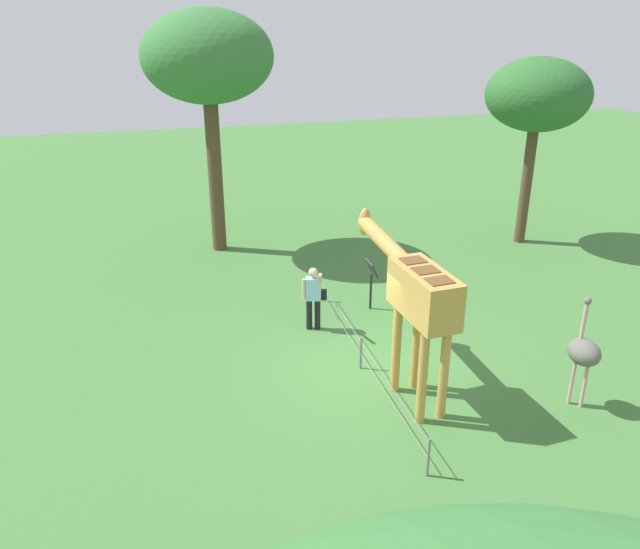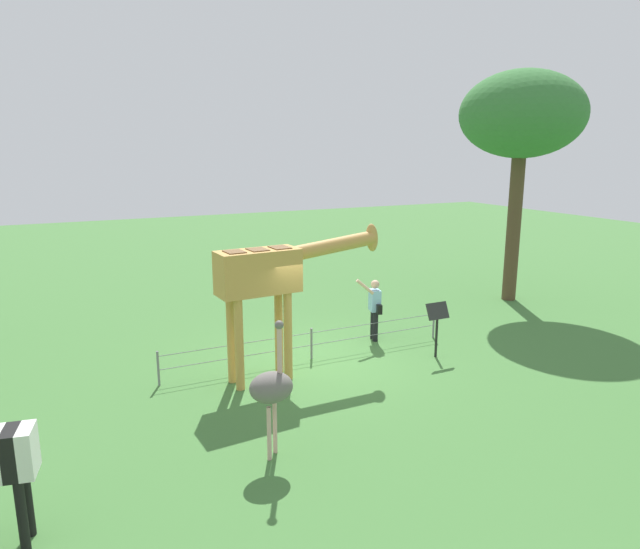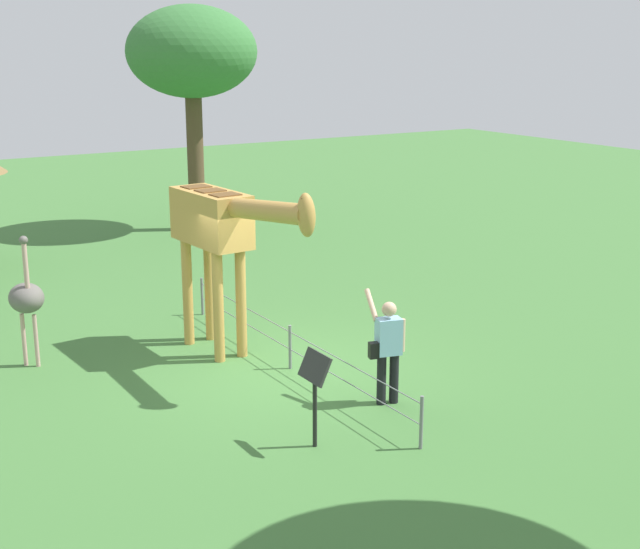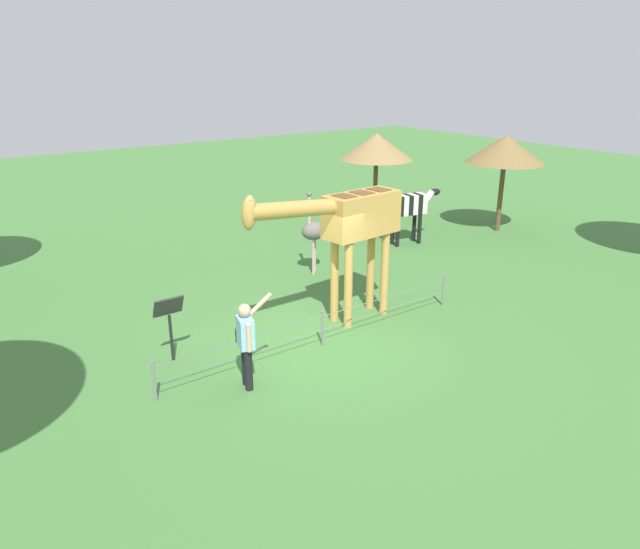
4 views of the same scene
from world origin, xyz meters
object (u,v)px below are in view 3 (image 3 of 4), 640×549
(giraffe, at_px, (221,229))
(visitor, at_px, (387,346))
(info_sign, at_px, (315,380))
(tree_west, at_px, (192,54))
(ostrich, at_px, (26,298))

(giraffe, distance_m, visitor, 3.63)
(info_sign, bearing_deg, tree_west, 162.12)
(visitor, distance_m, info_sign, 1.81)
(tree_west, bearing_deg, visitor, -11.97)
(ostrich, xyz_separation_m, tree_west, (-8.75, 6.91, 3.72))
(ostrich, xyz_separation_m, info_sign, (5.07, 2.45, -0.23))
(tree_west, bearing_deg, giraffe, -21.57)
(giraffe, xyz_separation_m, ostrich, (-1.19, -2.98, -1.04))
(ostrich, distance_m, tree_west, 11.76)
(giraffe, relative_size, visitor, 2.32)
(giraffe, xyz_separation_m, info_sign, (3.88, -0.53, -1.27))
(visitor, height_order, info_sign, visitor)
(giraffe, height_order, tree_west, tree_west)
(giraffe, bearing_deg, info_sign, -7.74)
(info_sign, bearing_deg, ostrich, -154.20)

